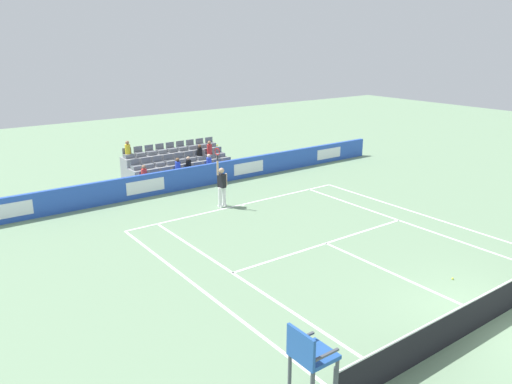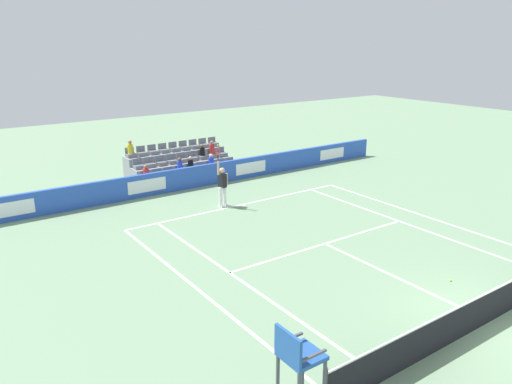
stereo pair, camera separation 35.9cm
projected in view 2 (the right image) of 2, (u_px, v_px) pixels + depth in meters
ground_plane at (490, 321)px, 13.22m from camera, size 80.00×80.00×0.00m
line_baseline at (242, 205)px, 22.51m from camera, size 10.97×0.10×0.01m
line_service at (325, 244)px, 18.22m from camera, size 8.23×0.10×0.01m
line_centre_service at (394, 276)px, 15.72m from camera, size 0.10×6.40×0.01m
line_singles_sideline_left at (237, 278)px, 15.60m from camera, size 0.10×11.89×0.01m
line_singles_sideline_right at (408, 224)px, 20.13m from camera, size 0.10×11.89×0.01m
line_doubles_sideline_left at (199, 290)px, 14.85m from camera, size 0.10×11.89×0.01m
line_doubles_sideline_right at (429, 218)px, 20.88m from camera, size 0.10×11.89×0.01m
line_centre_mark at (243, 205)px, 22.43m from camera, size 0.10×0.20×0.01m
sponsor_barrier at (201, 176)px, 25.24m from camera, size 23.80×0.22×1.09m
tennis_net at (492, 305)px, 13.07m from camera, size 11.97×0.10×1.07m
tennis_player at (222, 185)px, 22.01m from camera, size 0.53×0.39×2.85m
umpire_chair at (298, 368)px, 8.94m from camera, size 0.70×0.70×2.34m
stadium_stand at (181, 166)px, 27.04m from camera, size 5.58×2.85×2.16m
loose_tennis_ball at (451, 280)px, 15.39m from camera, size 0.07×0.07×0.07m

